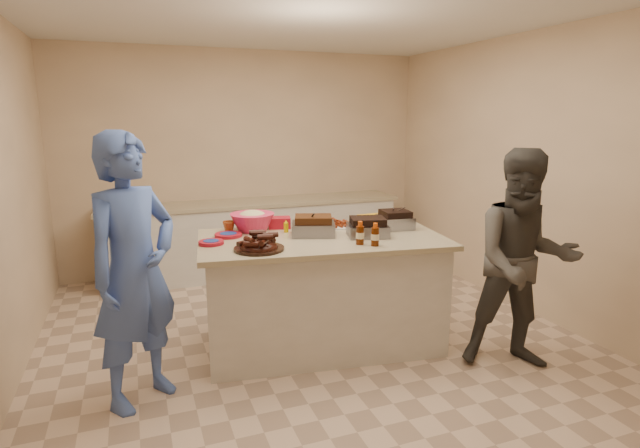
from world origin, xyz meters
name	(u,v)px	position (x,y,z in m)	size (l,w,h in m)	color
room	(317,346)	(0.00, 0.00, 0.00)	(4.50, 5.00, 2.70)	beige
back_counter	(255,237)	(0.00, 2.20, 0.45)	(3.60, 0.64, 0.90)	silver
island	(322,343)	(0.06, 0.03, 0.00)	(1.99, 1.05, 0.94)	silver
rib_platter	(259,250)	(-0.52, -0.18, 0.94)	(0.38, 0.38, 0.15)	#3A140C
pulled_pork_tray	(313,235)	(0.01, 0.12, 0.94)	(0.35, 0.27, 0.11)	#47230F
brisket_tray	(367,236)	(0.42, -0.07, 0.94)	(0.32, 0.27, 0.10)	black
roasting_pan	(395,228)	(0.78, 0.11, 0.94)	(0.27, 0.27, 0.11)	gray
coleslaw_bowl	(253,231)	(-0.43, 0.46, 0.94)	(0.38, 0.38, 0.26)	#DF2756
sausage_plate	(337,227)	(0.32, 0.34, 0.94)	(0.27, 0.27, 0.05)	silver
mac_cheese_dish	(377,224)	(0.70, 0.31, 0.94)	(0.33, 0.24, 0.09)	gold
bbq_bottle_a	(360,244)	(0.25, -0.29, 0.94)	(0.06, 0.06, 0.18)	#441803
bbq_bottle_b	(375,246)	(0.34, -0.37, 0.94)	(0.06, 0.06, 0.18)	#441803
mustard_bottle	(286,232)	(-0.17, 0.30, 0.94)	(0.04, 0.04, 0.11)	#D3AF00
sauce_bowl	(309,230)	(0.04, 0.31, 0.94)	(0.15, 0.05, 0.15)	silver
plate_stack_large	(228,237)	(-0.66, 0.32, 0.94)	(0.22, 0.22, 0.03)	maroon
plate_stack_small	(211,244)	(-0.83, 0.11, 0.94)	(0.19, 0.19, 0.03)	maroon
plastic_cup	(229,232)	(-0.63, 0.47, 0.94)	(0.10, 0.10, 0.10)	#A74B19
basket_stack	(280,228)	(-0.18, 0.49, 0.94)	(0.19, 0.14, 0.10)	maroon
guest_blue	(145,398)	(-1.40, -0.33, 0.00)	(0.67, 1.83, 0.44)	#4665B9
guest_gray	(514,364)	(1.35, -0.84, 0.00)	(0.82, 1.69, 0.64)	#4A4743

